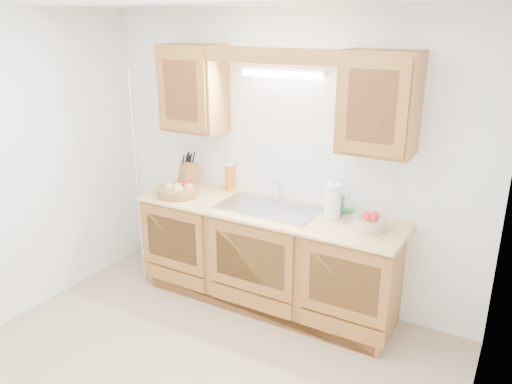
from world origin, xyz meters
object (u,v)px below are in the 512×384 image
Objects in this scene: fruit_basket at (178,190)px; paper_towel at (333,201)px; knife_block at (188,174)px; apple_bowl at (370,222)px.

fruit_basket is 1.42m from paper_towel.
knife_block reaches higher than fruit_basket.
knife_block is 1.47m from paper_towel.
apple_bowl reaches higher than fruit_basket.
fruit_basket is 1.44× the size of paper_towel.
fruit_basket is 1.74m from apple_bowl.
paper_towel is 0.35m from apple_bowl.
paper_towel is at bearing 165.52° from apple_bowl.
apple_bowl is (0.33, -0.09, -0.08)m from paper_towel.
knife_block is 1.06× the size of paper_towel.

